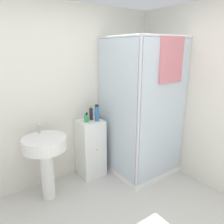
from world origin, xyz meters
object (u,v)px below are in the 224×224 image
at_px(sink, 46,153).
at_px(soap_dispenser, 87,118).
at_px(shampoo_bottle_blue, 97,113).
at_px(shampoo_bottle_tall_black, 91,113).

bearing_deg(sink, soap_dispenser, 12.04).
bearing_deg(soap_dispenser, sink, -167.96).
distance_m(sink, shampoo_bottle_blue, 0.90).
relative_size(sink, soap_dispenser, 6.90).
bearing_deg(soap_dispenser, shampoo_bottle_blue, -16.62).
xyz_separation_m(soap_dispenser, shampoo_bottle_blue, (0.15, -0.04, 0.06)).
bearing_deg(sink, shampoo_bottle_blue, 6.89).
height_order(sink, soap_dispenser, soap_dispenser).
xyz_separation_m(sink, shampoo_bottle_tall_black, (0.78, 0.20, 0.34)).
xyz_separation_m(sink, soap_dispenser, (0.67, 0.14, 0.30)).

